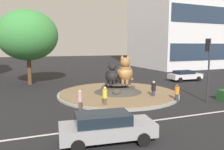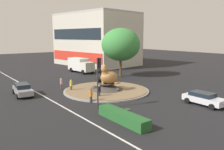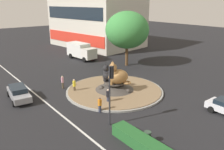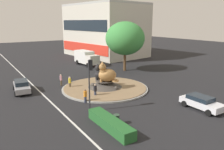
{
  "view_description": "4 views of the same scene",
  "coord_description": "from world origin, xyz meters",
  "px_view_note": "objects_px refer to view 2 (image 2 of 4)",
  "views": [
    {
      "loc": [
        -8.03,
        -19.79,
        4.75
      ],
      "look_at": [
        -0.32,
        0.78,
        1.83
      ],
      "focal_mm": 35.99,
      "sensor_mm": 36.0,
      "label": 1
    },
    {
      "loc": [
        24.99,
        -17.91,
        7.43
      ],
      "look_at": [
        0.79,
        0.37,
        2.31
      ],
      "focal_mm": 36.94,
      "sensor_mm": 36.0,
      "label": 2
    },
    {
      "loc": [
        20.24,
        -16.35,
        10.35
      ],
      "look_at": [
        -0.44,
        -0.05,
        1.94
      ],
      "focal_mm": 37.15,
      "sensor_mm": 36.0,
      "label": 3
    },
    {
      "loc": [
        25.02,
        -14.83,
        8.9
      ],
      "look_at": [
        1.69,
        0.04,
        2.24
      ],
      "focal_mm": 35.82,
      "sensor_mm": 36.0,
      "label": 4
    }
  ],
  "objects_px": {
    "pedestrian_pink_shirt": "(61,83)",
    "pedestrian_black_shirt": "(99,91)",
    "pedestrian_orange_shirt": "(91,96)",
    "litter_bin": "(127,114)",
    "pedestrian_yellow_shirt": "(71,85)",
    "sedan_on_far_lane": "(23,89)",
    "traffic_light_mast": "(98,74)",
    "broadleaf_tree_behind_island": "(121,45)",
    "shophouse_block": "(97,39)",
    "cat_statue_tabby": "(108,76)",
    "cat_statue_black": "(102,76)",
    "delivery_box_truck": "(80,65)",
    "hatchback_near_shophouse": "(204,98)"
  },
  "relations": [
    {
      "from": "shophouse_block",
      "to": "broadleaf_tree_behind_island",
      "type": "height_order",
      "value": "shophouse_block"
    },
    {
      "from": "pedestrian_pink_shirt",
      "to": "pedestrian_black_shirt",
      "type": "xyz_separation_m",
      "value": [
        7.02,
        1.73,
        -0.03
      ]
    },
    {
      "from": "cat_statue_black",
      "to": "traffic_light_mast",
      "type": "bearing_deg",
      "value": 66.58
    },
    {
      "from": "shophouse_block",
      "to": "sedan_on_far_lane",
      "type": "distance_m",
      "value": 33.99
    },
    {
      "from": "litter_bin",
      "to": "pedestrian_yellow_shirt",
      "type": "bearing_deg",
      "value": 176.74
    },
    {
      "from": "cat_statue_tabby",
      "to": "pedestrian_yellow_shirt",
      "type": "relative_size",
      "value": 1.67
    },
    {
      "from": "traffic_light_mast",
      "to": "pedestrian_orange_shirt",
      "type": "height_order",
      "value": "traffic_light_mast"
    },
    {
      "from": "pedestrian_yellow_shirt",
      "to": "litter_bin",
      "type": "xyz_separation_m",
      "value": [
        12.49,
        -0.71,
        -0.42
      ]
    },
    {
      "from": "pedestrian_orange_shirt",
      "to": "pedestrian_yellow_shirt",
      "type": "distance_m",
      "value": 6.14
    },
    {
      "from": "pedestrian_pink_shirt",
      "to": "cat_statue_tabby",
      "type": "bearing_deg",
      "value": 22.71
    },
    {
      "from": "pedestrian_orange_shirt",
      "to": "pedestrian_yellow_shirt",
      "type": "height_order",
      "value": "pedestrian_yellow_shirt"
    },
    {
      "from": "cat_statue_tabby",
      "to": "pedestrian_black_shirt",
      "type": "xyz_separation_m",
      "value": [
        1.64,
        -2.58,
        -1.33
      ]
    },
    {
      "from": "cat_statue_black",
      "to": "cat_statue_tabby",
      "type": "relative_size",
      "value": 0.82
    },
    {
      "from": "traffic_light_mast",
      "to": "pedestrian_pink_shirt",
      "type": "height_order",
      "value": "traffic_light_mast"
    },
    {
      "from": "broadleaf_tree_behind_island",
      "to": "delivery_box_truck",
      "type": "relative_size",
      "value": 1.35
    },
    {
      "from": "delivery_box_truck",
      "to": "broadleaf_tree_behind_island",
      "type": "bearing_deg",
      "value": 16.81
    },
    {
      "from": "cat_statue_tabby",
      "to": "traffic_light_mast",
      "type": "relative_size",
      "value": 0.52
    },
    {
      "from": "pedestrian_orange_shirt",
      "to": "pedestrian_black_shirt",
      "type": "relative_size",
      "value": 0.96
    },
    {
      "from": "hatchback_near_shophouse",
      "to": "litter_bin",
      "type": "relative_size",
      "value": 4.95
    },
    {
      "from": "pedestrian_yellow_shirt",
      "to": "pedestrian_black_shirt",
      "type": "bearing_deg",
      "value": -109.62
    },
    {
      "from": "broadleaf_tree_behind_island",
      "to": "pedestrian_black_shirt",
      "type": "height_order",
      "value": "broadleaf_tree_behind_island"
    },
    {
      "from": "broadleaf_tree_behind_island",
      "to": "hatchback_near_shophouse",
      "type": "relative_size",
      "value": 2.01
    },
    {
      "from": "sedan_on_far_lane",
      "to": "cat_statue_black",
      "type": "bearing_deg",
      "value": 74.04
    },
    {
      "from": "cat_statue_black",
      "to": "traffic_light_mast",
      "type": "distance_m",
      "value": 8.47
    },
    {
      "from": "cat_statue_black",
      "to": "delivery_box_truck",
      "type": "relative_size",
      "value": 0.34
    },
    {
      "from": "pedestrian_pink_shirt",
      "to": "pedestrian_yellow_shirt",
      "type": "distance_m",
      "value": 2.09
    },
    {
      "from": "cat_statue_black",
      "to": "pedestrian_orange_shirt",
      "type": "relative_size",
      "value": 1.45
    },
    {
      "from": "shophouse_block",
      "to": "broadleaf_tree_behind_island",
      "type": "bearing_deg",
      "value": -28.2
    },
    {
      "from": "pedestrian_pink_shirt",
      "to": "sedan_on_far_lane",
      "type": "height_order",
      "value": "pedestrian_pink_shirt"
    },
    {
      "from": "sedan_on_far_lane",
      "to": "pedestrian_black_shirt",
      "type": "bearing_deg",
      "value": 51.71
    },
    {
      "from": "traffic_light_mast",
      "to": "shophouse_block",
      "type": "relative_size",
      "value": 0.24
    },
    {
      "from": "cat_statue_black",
      "to": "hatchback_near_shophouse",
      "type": "height_order",
      "value": "cat_statue_black"
    },
    {
      "from": "pedestrian_orange_shirt",
      "to": "pedestrian_pink_shirt",
      "type": "distance_m",
      "value": 8.14
    },
    {
      "from": "cat_statue_black",
      "to": "pedestrian_orange_shirt",
      "type": "height_order",
      "value": "cat_statue_black"
    },
    {
      "from": "pedestrian_orange_shirt",
      "to": "litter_bin",
      "type": "bearing_deg",
      "value": 170.46
    },
    {
      "from": "broadleaf_tree_behind_island",
      "to": "pedestrian_pink_shirt",
      "type": "distance_m",
      "value": 14.71
    },
    {
      "from": "pedestrian_black_shirt",
      "to": "hatchback_near_shophouse",
      "type": "xyz_separation_m",
      "value": [
        9.3,
        7.46,
        -0.09
      ]
    },
    {
      "from": "broadleaf_tree_behind_island",
      "to": "traffic_light_mast",
      "type": "bearing_deg",
      "value": -45.69
    },
    {
      "from": "pedestrian_pink_shirt",
      "to": "hatchback_near_shophouse",
      "type": "distance_m",
      "value": 18.73
    },
    {
      "from": "pedestrian_yellow_shirt",
      "to": "hatchback_near_shophouse",
      "type": "xyz_separation_m",
      "value": [
        14.29,
        8.68,
        -0.12
      ]
    },
    {
      "from": "pedestrian_black_shirt",
      "to": "litter_bin",
      "type": "height_order",
      "value": "pedestrian_black_shirt"
    },
    {
      "from": "cat_statue_black",
      "to": "sedan_on_far_lane",
      "type": "xyz_separation_m",
      "value": [
        -3.86,
        -9.57,
        -1.19
      ]
    },
    {
      "from": "cat_statue_tabby",
      "to": "pedestrian_pink_shirt",
      "type": "distance_m",
      "value": 7.02
    },
    {
      "from": "broadleaf_tree_behind_island",
      "to": "pedestrian_black_shirt",
      "type": "bearing_deg",
      "value": -48.84
    },
    {
      "from": "broadleaf_tree_behind_island",
      "to": "litter_bin",
      "type": "relative_size",
      "value": 9.92
    },
    {
      "from": "pedestrian_pink_shirt",
      "to": "hatchback_near_shophouse",
      "type": "bearing_deg",
      "value": 13.35
    },
    {
      "from": "pedestrian_orange_shirt",
      "to": "hatchback_near_shophouse",
      "type": "xyz_separation_m",
      "value": [
        8.19,
        9.31,
        -0.06
      ]
    },
    {
      "from": "pedestrian_pink_shirt",
      "to": "traffic_light_mast",
      "type": "bearing_deg",
      "value": -20.02
    },
    {
      "from": "cat_statue_tabby",
      "to": "delivery_box_truck",
      "type": "distance_m",
      "value": 18.24
    },
    {
      "from": "shophouse_block",
      "to": "hatchback_near_shophouse",
      "type": "bearing_deg",
      "value": -24.2
    }
  ]
}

